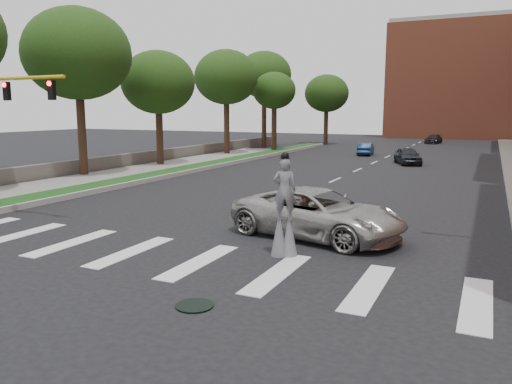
% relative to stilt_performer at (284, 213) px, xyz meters
% --- Properties ---
extents(ground_plane, '(160.00, 160.00, 0.00)m').
position_rel_stilt_performer_xyz_m(ground_plane, '(-3.36, -2.70, -1.38)').
color(ground_plane, black).
rests_on(ground_plane, ground).
extents(grass_median, '(2.00, 60.00, 0.25)m').
position_rel_stilt_performer_xyz_m(grass_median, '(-14.86, 17.30, -1.25)').
color(grass_median, '#133E11').
rests_on(grass_median, ground).
extents(median_curb, '(0.20, 60.00, 0.28)m').
position_rel_stilt_performer_xyz_m(median_curb, '(-13.81, 17.30, -1.24)').
color(median_curb, '#999994').
rests_on(median_curb, ground).
extents(sidewalk_left, '(4.00, 60.00, 0.18)m').
position_rel_stilt_performer_xyz_m(sidewalk_left, '(-17.86, 7.30, -1.29)').
color(sidewalk_left, slate).
rests_on(sidewalk_left, ground).
extents(stone_wall, '(0.50, 56.00, 1.10)m').
position_rel_stilt_performer_xyz_m(stone_wall, '(-20.36, 19.30, -0.83)').
color(stone_wall, '#555049').
rests_on(stone_wall, ground).
extents(manhole, '(0.90, 0.90, 0.04)m').
position_rel_stilt_performer_xyz_m(manhole, '(-0.36, -4.70, -1.36)').
color(manhole, black).
rests_on(manhole, ground).
extents(building_backdrop, '(26.00, 14.00, 18.00)m').
position_rel_stilt_performer_xyz_m(building_backdrop, '(2.64, 75.30, 7.62)').
color(building_backdrop, '#B05437').
rests_on(building_backdrop, ground).
extents(stilt_performer, '(0.83, 0.67, 3.29)m').
position_rel_stilt_performer_xyz_m(stilt_performer, '(0.00, 0.00, 0.00)').
color(stilt_performer, '#301E13').
rests_on(stilt_performer, ground).
extents(suv_crossing, '(6.78, 4.20, 1.75)m').
position_rel_stilt_performer_xyz_m(suv_crossing, '(0.21, 2.68, -0.50)').
color(suv_crossing, '#AAA8A1').
rests_on(suv_crossing, ground).
extents(car_near, '(3.12, 4.50, 1.42)m').
position_rel_stilt_performer_xyz_m(car_near, '(-0.58, 29.17, -0.67)').
color(car_near, black).
rests_on(car_near, ground).
extents(car_mid, '(1.65, 3.83, 1.23)m').
position_rel_stilt_performer_xyz_m(car_mid, '(-5.69, 36.12, -0.76)').
color(car_mid, '#152B4B').
rests_on(car_mid, ground).
extents(car_far, '(2.27, 4.28, 1.18)m').
position_rel_stilt_performer_xyz_m(car_far, '(-1.34, 57.21, -0.79)').
color(car_far, black).
rests_on(car_far, ground).
extents(tree_2, '(7.07, 7.07, 11.19)m').
position_rel_stilt_performer_xyz_m(tree_2, '(-19.41, 11.53, 6.77)').
color(tree_2, '#301E13').
rests_on(tree_2, ground).
extents(tree_3, '(5.88, 5.88, 9.19)m').
position_rel_stilt_performer_xyz_m(tree_3, '(-18.62, 19.21, 5.27)').
color(tree_3, '#301E13').
rests_on(tree_3, ground).
extents(tree_4, '(6.33, 6.33, 10.41)m').
position_rel_stilt_performer_xyz_m(tree_4, '(-18.49, 30.33, 6.30)').
color(tree_4, '#301E13').
rests_on(tree_4, ground).
extents(tree_5, '(6.41, 6.41, 11.31)m').
position_rel_stilt_performer_xyz_m(tree_5, '(-18.97, 40.57, 7.15)').
color(tree_5, '#301E13').
rests_on(tree_5, ground).
extents(tree_6, '(4.60, 4.60, 8.50)m').
position_rel_stilt_performer_xyz_m(tree_6, '(-15.57, 35.65, 5.09)').
color(tree_6, '#301E13').
rests_on(tree_6, ground).
extents(tree_7, '(5.71, 5.71, 9.05)m').
position_rel_stilt_performer_xyz_m(tree_7, '(-14.10, 49.55, 5.21)').
color(tree_7, '#301E13').
rests_on(tree_7, ground).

